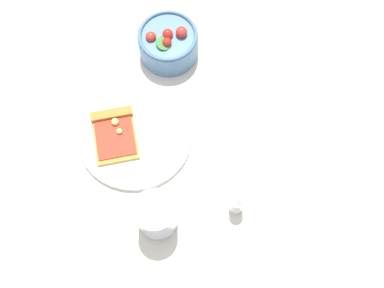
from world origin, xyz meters
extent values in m
plane|color=beige|center=(0.00, 0.00, 0.00)|extent=(2.40, 2.40, 0.00)
cylinder|color=white|center=(-0.03, 0.02, 0.01)|extent=(0.25, 0.25, 0.01)
cube|color=gold|center=(-0.03, -0.02, 0.02)|extent=(0.12, 0.09, 0.01)
cube|color=#B77A33|center=(-0.08, -0.02, 0.02)|extent=(0.02, 0.09, 0.02)
cube|color=#B22D19|center=(-0.03, -0.02, 0.02)|extent=(0.10, 0.08, 0.00)
sphere|color=#F2D87F|center=(-0.04, -0.01, 0.03)|extent=(0.01, 0.01, 0.01)
sphere|color=#EAD172|center=(-0.06, -0.02, 0.03)|extent=(0.02, 0.02, 0.02)
cylinder|color=#4C7299|center=(-0.22, 0.13, 0.03)|extent=(0.13, 0.13, 0.06)
torus|color=#4C7299|center=(-0.22, 0.13, 0.07)|extent=(0.13, 0.13, 0.01)
sphere|color=red|center=(-0.22, 0.16, 0.07)|extent=(0.03, 0.03, 0.03)
sphere|color=red|center=(-0.20, 0.12, 0.07)|extent=(0.02, 0.02, 0.02)
sphere|color=red|center=(-0.22, 0.09, 0.07)|extent=(0.02, 0.02, 0.02)
sphere|color=red|center=(-0.22, 0.13, 0.07)|extent=(0.02, 0.02, 0.02)
cylinder|color=#388433|center=(-0.20, 0.12, 0.07)|extent=(0.04, 0.04, 0.01)
cylinder|color=silver|center=(0.16, 0.03, 0.05)|extent=(0.08, 0.08, 0.11)
cylinder|color=black|center=(0.16, 0.03, 0.04)|extent=(0.07, 0.07, 0.07)
cube|color=white|center=(0.17, 0.03, 0.07)|extent=(0.02, 0.02, 0.02)
cube|color=white|center=(0.16, 0.04, 0.07)|extent=(0.02, 0.02, 0.02)
cube|color=white|center=(0.05, 0.28, 0.00)|extent=(0.20, 0.20, 0.00)
cylinder|color=silver|center=(0.17, 0.18, 0.03)|extent=(0.03, 0.03, 0.06)
cone|color=silver|center=(0.17, 0.18, 0.07)|extent=(0.03, 0.03, 0.01)
camera|label=1|loc=(0.34, 0.05, 0.88)|focal=41.63mm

